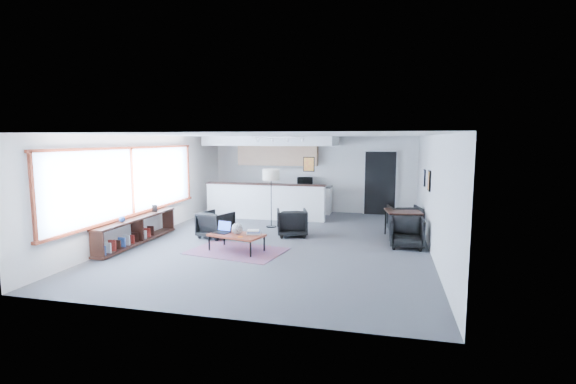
% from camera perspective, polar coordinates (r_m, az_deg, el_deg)
% --- Properties ---
extents(room, '(7.02, 9.02, 2.62)m').
position_cam_1_polar(room, '(10.11, -1.07, 0.39)').
color(room, '#4D4D50').
rests_on(room, ground).
extents(window, '(0.10, 5.95, 1.66)m').
position_cam_1_polar(window, '(10.71, -20.60, 1.14)').
color(window, '#8CBFFF').
rests_on(window, room).
extents(console, '(0.35, 3.00, 0.80)m').
position_cam_1_polar(console, '(10.66, -20.04, -5.00)').
color(console, black).
rests_on(console, floor).
extents(kitchenette, '(4.20, 1.96, 2.60)m').
position_cam_1_polar(kitchenette, '(13.98, -2.04, 2.60)').
color(kitchenette, white).
rests_on(kitchenette, floor).
extents(doorway, '(1.10, 0.12, 2.15)m').
position_cam_1_polar(doorway, '(14.22, 12.48, 1.28)').
color(doorway, black).
rests_on(doorway, room).
extents(track_light, '(1.60, 0.07, 0.15)m').
position_cam_1_polar(track_light, '(12.32, -1.19, 7.33)').
color(track_light, silver).
rests_on(track_light, room).
extents(wall_art_lower, '(0.03, 0.38, 0.48)m').
position_cam_1_polar(wall_art_lower, '(10.21, 18.73, 1.48)').
color(wall_art_lower, black).
rests_on(wall_art_lower, room).
extents(wall_art_upper, '(0.03, 0.34, 0.44)m').
position_cam_1_polar(wall_art_upper, '(11.51, 18.13, 1.86)').
color(wall_art_upper, black).
rests_on(wall_art_upper, room).
extents(kilim_rug, '(2.27, 1.74, 0.01)m').
position_cam_1_polar(kilim_rug, '(9.54, -7.02, -8.01)').
color(kilim_rug, '#683A51').
rests_on(kilim_rug, floor).
extents(coffee_table, '(1.33, 0.94, 0.39)m').
position_cam_1_polar(coffee_table, '(9.45, -7.05, -5.91)').
color(coffee_table, maroon).
rests_on(coffee_table, floor).
extents(laptop, '(0.42, 0.37, 0.26)m').
position_cam_1_polar(laptop, '(9.65, -8.88, -5.04)').
color(laptop, black).
rests_on(laptop, coffee_table).
extents(ceramic_pot, '(0.25, 0.25, 0.25)m').
position_cam_1_polar(ceramic_pot, '(9.41, -6.94, -4.99)').
color(ceramic_pot, gray).
rests_on(ceramic_pot, coffee_table).
extents(book_stack, '(0.36, 0.32, 0.10)m').
position_cam_1_polar(book_stack, '(9.40, -4.74, -5.49)').
color(book_stack, silver).
rests_on(book_stack, coffee_table).
extents(coaster, '(0.14, 0.14, 0.01)m').
position_cam_1_polar(coaster, '(9.17, -6.55, -6.10)').
color(coaster, '#E5590C').
rests_on(coaster, coffee_table).
extents(armchair_left, '(0.91, 0.88, 0.75)m').
position_cam_1_polar(armchair_left, '(10.81, -9.88, -4.24)').
color(armchair_left, black).
rests_on(armchair_left, floor).
extents(armchair_right, '(0.93, 0.89, 0.78)m').
position_cam_1_polar(armchair_right, '(10.87, 0.54, -4.00)').
color(armchair_right, black).
rests_on(armchair_right, floor).
extents(floor_lamp, '(0.60, 0.60, 1.67)m').
position_cam_1_polar(floor_lamp, '(11.82, -2.33, 2.10)').
color(floor_lamp, black).
rests_on(floor_lamp, floor).
extents(dining_table, '(0.96, 0.96, 0.70)m').
position_cam_1_polar(dining_table, '(10.99, 15.44, -2.80)').
color(dining_table, black).
rests_on(dining_table, floor).
extents(dining_chair_near, '(0.65, 0.61, 0.66)m').
position_cam_1_polar(dining_chair_near, '(10.09, 15.93, -5.49)').
color(dining_chair_near, black).
rests_on(dining_chair_near, floor).
extents(dining_chair_far, '(0.80, 0.76, 0.70)m').
position_cam_1_polar(dining_chair_far, '(11.62, 15.61, -3.74)').
color(dining_chair_far, black).
rests_on(dining_chair_far, floor).
extents(microwave, '(0.55, 0.36, 0.35)m').
position_cam_1_polar(microwave, '(14.20, 2.34, 1.56)').
color(microwave, black).
rests_on(microwave, kitchenette).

